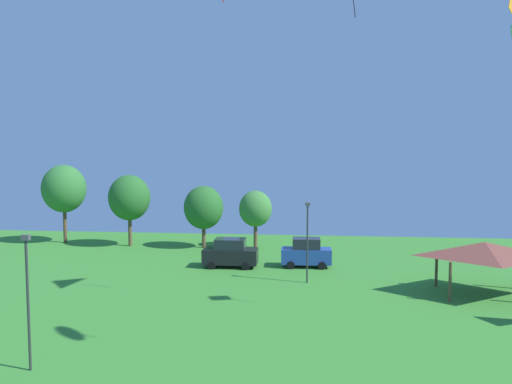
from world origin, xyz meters
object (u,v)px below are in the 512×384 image
light_post_0 (307,237)px  parked_car_leftmost (230,253)px  parked_car_second_from_left (306,253)px  treeline_tree_0 (64,189)px  park_pavilion (485,250)px  light_post_1 (28,294)px  treeline_tree_1 (129,198)px  treeline_tree_3 (255,209)px  treeline_tree_2 (204,208)px

light_post_0 → parked_car_leftmost: bearing=145.3°
parked_car_second_from_left → treeline_tree_0: size_ratio=0.52×
park_pavilion → light_post_1: bearing=-148.5°
treeline_tree_0 → parked_car_leftmost: bearing=-26.8°
park_pavilion → treeline_tree_1: size_ratio=0.97×
park_pavilion → treeline_tree_3: treeline_tree_3 is taller
light_post_0 → treeline_tree_2: bearing=129.1°
treeline_tree_2 → parked_car_second_from_left: bearing=-36.4°
parked_car_second_from_left → park_pavilion: (11.92, -7.13, 1.90)m
parked_car_leftmost → light_post_1: 22.05m
parked_car_second_from_left → treeline_tree_3: (-5.04, 8.05, 2.63)m
parked_car_leftmost → treeline_tree_3: (1.17, 8.76, 2.64)m
park_pavilion → light_post_0: 11.98m
parked_car_leftmost → treeline_tree_1: (-11.32, 8.26, 3.65)m
treeline_tree_3 → treeline_tree_0: bearing=178.2°
light_post_0 → treeline_tree_2: size_ratio=0.97×
parked_car_second_from_left → treeline_tree_3: size_ratio=0.74×
parked_car_leftmost → treeline_tree_1: bearing=144.1°
light_post_0 → light_post_1: 20.72m
treeline_tree_1 → treeline_tree_3: (12.49, 0.51, -1.01)m
light_post_0 → light_post_1: bearing=-126.1°
park_pavilion → treeline_tree_1: (-29.45, 14.68, 1.74)m
parked_car_leftmost → treeline_tree_1: treeline_tree_1 is taller
light_post_1 → treeline_tree_2: size_ratio=1.01×
parked_car_leftmost → park_pavilion: bearing=-19.3°
park_pavilion → treeline_tree_0: 40.04m
treeline_tree_3 → park_pavilion: bearing=-41.8°
light_post_1 → treeline_tree_1: 29.92m
treeline_tree_0 → treeline_tree_2: (14.73, -1.24, -1.62)m
light_post_0 → treeline_tree_1: (-17.65, 12.64, 1.47)m
light_post_0 → light_post_1: (-12.20, -16.75, 0.12)m
treeline_tree_0 → treeline_tree_1: size_ratio=1.13×
park_pavilion → treeline_tree_1: 32.95m
parked_car_leftmost → light_post_1: size_ratio=0.73×
parked_car_second_from_left → treeline_tree_3: 9.86m
light_post_1 → parked_car_leftmost: bearing=74.5°
park_pavilion → treeline_tree_0: size_ratio=0.86×
parked_car_leftmost → parked_car_second_from_left: parked_car_second_from_left is taller
treeline_tree_1 → park_pavilion: bearing=-26.5°
light_post_0 → treeline_tree_3: bearing=111.4°
parked_car_leftmost → treeline_tree_3: size_ratio=0.80×
treeline_tree_2 → treeline_tree_3: treeline_tree_2 is taller
parked_car_leftmost → treeline_tree_0: 21.27m
park_pavilion → light_post_1: light_post_1 is taller
parked_car_leftmost → light_post_1: (-5.88, -21.13, 2.30)m
treeline_tree_2 → treeline_tree_3: (5.02, 0.63, -0.13)m
park_pavilion → light_post_0: bearing=170.2°
treeline_tree_1 → treeline_tree_2: treeline_tree_1 is taller
light_post_1 → treeline_tree_2: light_post_1 is taller
treeline_tree_0 → treeline_tree_3: 19.84m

